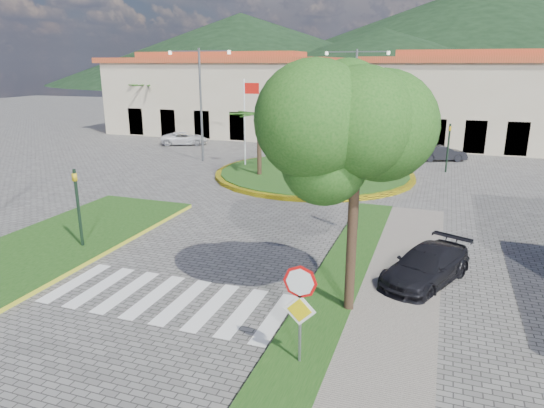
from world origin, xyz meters
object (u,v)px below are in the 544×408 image
(car_dark_a, at_px, (266,135))
(car_dark_b, at_px, (442,153))
(roundabout_island, at_px, (314,173))
(deciduous_tree, at_px, (357,135))
(stop_sign, at_px, (300,300))
(white_van, at_px, (185,138))
(car_side_right, at_px, (426,266))

(car_dark_a, height_order, car_dark_b, same)
(roundabout_island, height_order, deciduous_tree, deciduous_tree)
(car_dark_a, relative_size, car_dark_b, 0.97)
(stop_sign, distance_m, white_van, 33.98)
(car_side_right, bearing_deg, white_van, 157.52)
(car_dark_b, bearing_deg, deciduous_tree, 153.27)
(car_side_right, bearing_deg, stop_sign, -90.26)
(deciduous_tree, xyz_separation_m, car_side_right, (2.00, 2.85, -4.58))
(stop_sign, xyz_separation_m, white_van, (-18.91, 28.20, -1.23))
(white_van, bearing_deg, roundabout_island, -144.48)
(stop_sign, xyz_separation_m, car_dark_b, (2.76, 28.04, -1.22))
(stop_sign, relative_size, white_van, 0.65)
(roundabout_island, bearing_deg, car_dark_a, 122.17)
(stop_sign, bearing_deg, roundabout_island, 103.73)
(roundabout_island, relative_size, car_dark_b, 3.64)
(stop_sign, xyz_separation_m, car_dark_a, (-12.90, 32.76, -1.22))
(car_dark_a, xyz_separation_m, car_dark_b, (15.66, -4.72, -0.00))
(car_dark_b, bearing_deg, stop_sign, 152.59)
(stop_sign, distance_m, deciduous_tree, 4.59)
(stop_sign, bearing_deg, car_dark_b, 84.39)
(roundabout_island, bearing_deg, car_dark_b, 46.28)
(roundabout_island, bearing_deg, stop_sign, -76.27)
(white_van, xyz_separation_m, car_dark_b, (21.67, -0.16, 0.01))
(roundabout_island, relative_size, stop_sign, 4.79)
(car_dark_a, relative_size, car_side_right, 0.82)
(car_dark_b, bearing_deg, car_dark_a, 51.41)
(roundabout_island, bearing_deg, white_van, 149.77)
(white_van, distance_m, car_dark_b, 21.67)
(roundabout_island, relative_size, car_dark_a, 3.77)
(deciduous_tree, distance_m, white_van, 32.17)
(roundabout_island, distance_m, white_van, 16.22)
(deciduous_tree, bearing_deg, car_dark_b, 85.07)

